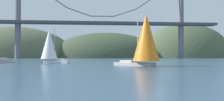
# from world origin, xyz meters

# --- Properties ---
(ground_plane) EXTENTS (360.00, 360.00, 0.00)m
(ground_plane) POSITION_xyz_m (0.00, 0.00, 0.00)
(ground_plane) COLOR #385670
(headland_left) EXTENTS (78.70, 44.00, 39.80)m
(headland_left) POSITION_xyz_m (-55.00, 135.00, 0.00)
(headland_left) COLOR #5B6647
(headland_left) RESTS_ON ground_plane
(headland_right) EXTENTS (62.73, 44.00, 46.57)m
(headland_right) POSITION_xyz_m (60.00, 135.00, 0.00)
(headland_right) COLOR #4C5B3D
(headland_right) RESTS_ON ground_plane
(headland_center) EXTENTS (75.64, 44.00, 33.05)m
(headland_center) POSITION_xyz_m (5.00, 135.00, 0.00)
(headland_center) COLOR #425138
(headland_center) RESTS_ON ground_plane
(suspension_bridge) EXTENTS (117.02, 6.00, 45.03)m
(suspension_bridge) POSITION_xyz_m (-0.00, 95.00, 19.93)
(suspension_bridge) COLOR slate
(suspension_bridge) RESTS_ON ground_plane
(sailboat_orange_sail) EXTENTS (7.98, 7.92, 9.12)m
(sailboat_orange_sail) POSITION_xyz_m (2.76, 15.15, 4.45)
(sailboat_orange_sail) COLOR #B7B2A8
(sailboat_orange_sail) RESTS_ON ground_plane
(sailboat_white_mainsail) EXTENTS (6.86, 4.47, 7.82)m
(sailboat_white_mainsail) POSITION_xyz_m (-14.93, 30.59, 3.95)
(sailboat_white_mainsail) COLOR white
(sailboat_white_mainsail) RESTS_ON ground_plane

